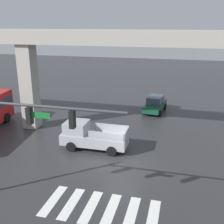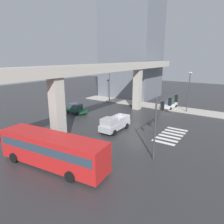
% 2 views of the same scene
% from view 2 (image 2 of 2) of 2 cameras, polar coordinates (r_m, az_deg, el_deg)
% --- Properties ---
extents(ground_plane, '(120.00, 120.00, 0.00)m').
position_cam_2_polar(ground_plane, '(28.94, 6.86, -4.48)').
color(ground_plane, '#2D2D30').
extents(crosswalk_stripes, '(6.05, 2.80, 0.01)m').
position_cam_2_polar(crosswalk_stripes, '(27.17, 16.32, -6.33)').
color(crosswalk_stripes, silver).
rests_on(crosswalk_stripes, ground).
extents(elevated_overpass, '(48.25, 1.84, 8.82)m').
position_cam_2_polar(elevated_overpass, '(29.95, -1.30, 10.74)').
color(elevated_overpass, '#ADA89E').
rests_on(elevated_overpass, ground).
extents(office_building, '(10.38, 12.95, 42.70)m').
position_cam_2_polar(office_building, '(53.17, 5.69, 27.83)').
color(office_building, slate).
rests_on(office_building, ground).
extents(sidewalk_east, '(4.00, 36.00, 0.15)m').
position_cam_2_polar(sidewalk_east, '(41.87, 13.25, 1.53)').
color(sidewalk_east, '#ADA89E').
rests_on(sidewalk_east, ground).
extents(pickup_truck, '(5.11, 2.10, 2.08)m').
position_cam_2_polar(pickup_truck, '(27.19, 0.52, -3.47)').
color(pickup_truck, '#A8AAAF').
rests_on(pickup_truck, ground).
extents(city_bus, '(3.72, 11.01, 2.99)m').
position_cam_2_polar(city_bus, '(19.27, -16.58, -9.93)').
color(city_bus, red).
rests_on(city_bus, ground).
extents(sedan_dark_green, '(2.37, 4.49, 1.72)m').
position_cam_2_polar(sedan_dark_green, '(36.57, -10.14, 0.98)').
color(sedan_dark_green, '#14472D').
rests_on(sedan_dark_green, ground).
extents(sedan_white, '(4.41, 2.18, 1.72)m').
position_cam_2_polar(sedan_white, '(40.86, 15.85, 2.14)').
color(sedan_white, silver).
rests_on(sedan_white, ground).
extents(traffic_signal_mast, '(8.69, 0.32, 6.20)m').
position_cam_2_polar(traffic_signal_mast, '(21.57, 14.97, 0.89)').
color(traffic_signal_mast, '#38383D').
rests_on(traffic_signal_mast, ground).
extents(street_lamp_near_corner, '(0.44, 0.70, 7.24)m').
position_cam_2_polar(street_lamp_near_corner, '(38.29, 20.92, 6.51)').
color(street_lamp_near_corner, '#38383D').
rests_on(street_lamp_near_corner, ground).
extents(street_lamp_mid_block, '(0.44, 0.70, 7.24)m').
position_cam_2_polar(street_lamp_mid_block, '(41.73, 7.40, 8.02)').
color(street_lamp_mid_block, '#38383D').
rests_on(street_lamp_mid_block, ground).
extents(street_lamp_far_north, '(0.44, 0.70, 7.24)m').
position_cam_2_polar(street_lamp_far_north, '(45.36, -0.70, 8.72)').
color(street_lamp_far_north, '#38383D').
rests_on(street_lamp_far_north, ground).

